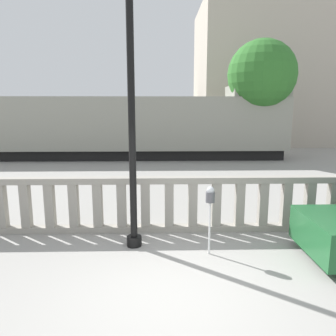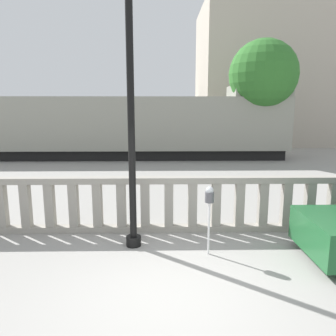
% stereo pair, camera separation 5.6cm
% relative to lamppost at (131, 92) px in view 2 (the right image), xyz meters
% --- Properties ---
extents(ground_plane, '(160.00, 160.00, 0.00)m').
position_rel_lamppost_xyz_m(ground_plane, '(0.75, -1.83, -3.12)').
color(ground_plane, gray).
extents(balustrade, '(13.85, 0.24, 1.28)m').
position_rel_lamppost_xyz_m(balustrade, '(0.75, 0.79, -2.48)').
color(balustrade, gray).
rests_on(balustrade, ground).
extents(lamppost, '(0.36, 0.36, 5.50)m').
position_rel_lamppost_xyz_m(lamppost, '(0.00, 0.00, 0.00)').
color(lamppost, black).
rests_on(lamppost, ground).
extents(parking_meter, '(0.17, 0.17, 1.36)m').
position_rel_lamppost_xyz_m(parking_meter, '(1.50, -0.42, -2.02)').
color(parking_meter, silver).
rests_on(parking_meter, ground).
extents(train_near, '(21.06, 2.76, 3.93)m').
position_rel_lamppost_xyz_m(train_near, '(-2.96, 11.73, -1.36)').
color(train_near, black).
rests_on(train_near, ground).
extents(train_far, '(27.37, 3.08, 3.99)m').
position_rel_lamppost_xyz_m(train_far, '(-4.81, 22.53, -1.34)').
color(train_far, black).
rests_on(train_far, ground).
extents(building_block, '(12.04, 8.18, 10.21)m').
position_rel_lamppost_xyz_m(building_block, '(9.67, 19.84, 1.98)').
color(building_block, '#ADA393').
rests_on(building_block, ground).
extents(tree_left, '(3.56, 3.56, 6.25)m').
position_rel_lamppost_xyz_m(tree_left, '(5.86, 11.02, 1.33)').
color(tree_left, '#4C3823').
rests_on(tree_left, ground).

